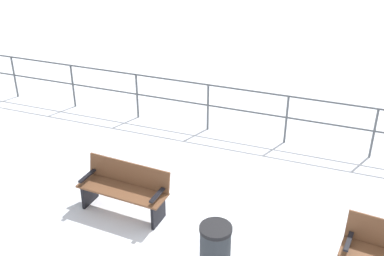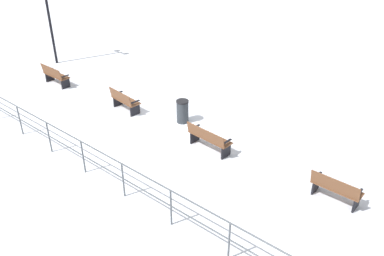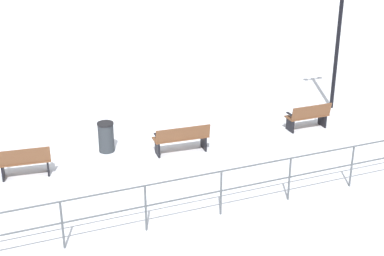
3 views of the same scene
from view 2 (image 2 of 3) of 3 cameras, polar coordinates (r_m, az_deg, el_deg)
ground_plane at (r=15.41m, az=-3.92°, el=-0.05°), size 80.00×80.00×0.00m
bench_nearest at (r=12.30m, az=19.48°, el=-7.99°), size 0.55×1.42×0.89m
bench_second at (r=13.85m, az=2.34°, el=-1.42°), size 0.66×1.66×0.90m
bench_third at (r=16.67m, az=-9.45°, el=3.83°), size 0.72×1.43×0.92m
bench_fourth at (r=19.86m, az=-18.62°, el=7.02°), size 0.56×1.49×0.94m
waterfront_railing at (r=13.03m, az=-15.10°, el=-3.19°), size 0.05×18.57×1.17m
trash_bin at (r=15.62m, az=-1.34°, el=2.36°), size 0.48×0.48×0.91m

